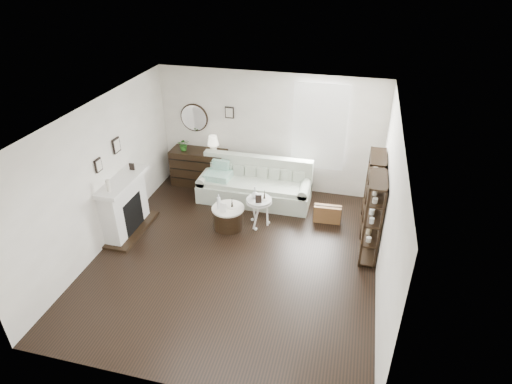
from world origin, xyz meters
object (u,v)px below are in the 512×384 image
(dresser, at_px, (199,167))
(drum_table, at_px, (228,217))
(pedestal_table, at_px, (259,201))
(sofa, at_px, (255,187))

(dresser, xyz_separation_m, drum_table, (1.19, -1.58, -0.20))
(dresser, bearing_deg, drum_table, -52.87)
(dresser, xyz_separation_m, pedestal_table, (1.78, -1.37, 0.14))
(pedestal_table, bearing_deg, dresser, 142.25)
(dresser, bearing_deg, pedestal_table, -37.75)
(sofa, height_order, drum_table, sofa)
(drum_table, distance_m, pedestal_table, 0.70)
(dresser, bearing_deg, sofa, -15.24)
(sofa, distance_m, drum_table, 1.21)
(drum_table, xyz_separation_m, pedestal_table, (0.58, 0.20, 0.34))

